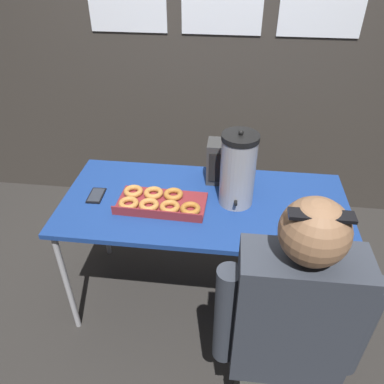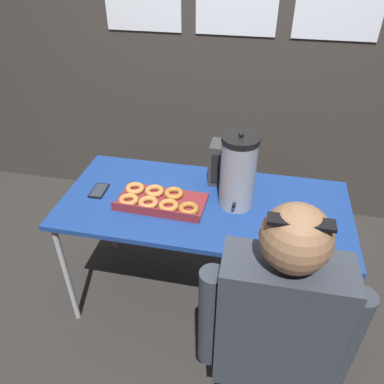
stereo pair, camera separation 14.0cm
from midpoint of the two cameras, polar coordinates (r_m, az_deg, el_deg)
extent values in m
plane|color=#2D2B28|center=(2.57, -0.07, -15.47)|extent=(12.00, 12.00, 0.00)
cube|color=#38332D|center=(2.82, 2.98, 23.62)|extent=(6.00, 0.10, 2.83)
cube|color=navy|center=(2.03, -0.08, -1.88)|extent=(1.55, 0.72, 0.03)
cylinder|color=#ADADB2|center=(2.27, -20.25, -13.08)|extent=(0.03, 0.03, 0.75)
cylinder|color=#ADADB2|center=(2.14, 19.49, -16.69)|extent=(0.03, 0.03, 0.75)
cylinder|color=#ADADB2|center=(2.68, -14.93, -3.18)|extent=(0.03, 0.03, 0.75)
cylinder|color=#ADADB2|center=(2.57, 17.26, -5.57)|extent=(0.03, 0.03, 0.75)
cube|color=maroon|center=(2.02, -6.64, -1.76)|extent=(0.48, 0.26, 0.02)
cube|color=maroon|center=(1.91, -7.57, -3.29)|extent=(0.47, 0.02, 0.04)
torus|color=#C07E3C|center=(2.01, -11.62, -1.74)|extent=(0.14, 0.14, 0.03)
torus|color=#C3803E|center=(1.98, -8.61, -2.01)|extent=(0.12, 0.12, 0.03)
torus|color=#BC7937|center=(1.95, -5.47, -2.32)|extent=(0.14, 0.14, 0.03)
torus|color=#AE6B29|center=(1.93, -2.33, -2.62)|extent=(0.11, 0.11, 0.03)
torus|color=#C27F3D|center=(2.09, -10.83, 0.07)|extent=(0.11, 0.11, 0.03)
torus|color=#C07E3C|center=(2.06, -7.84, -0.19)|extent=(0.13, 0.13, 0.03)
torus|color=#B2702E|center=(2.04, -4.83, -0.39)|extent=(0.12, 0.12, 0.03)
cylinder|color=#939399|center=(1.93, 4.92, 2.96)|extent=(0.18, 0.18, 0.37)
cylinder|color=black|center=(1.83, 5.23, 8.26)|extent=(0.19, 0.19, 0.03)
sphere|color=black|center=(1.82, 5.28, 8.96)|extent=(0.03, 0.03, 0.03)
cylinder|color=black|center=(1.92, 4.60, -1.58)|extent=(0.02, 0.05, 0.02)
cube|color=black|center=(2.15, -16.20, -0.57)|extent=(0.08, 0.14, 0.01)
cube|color=#2D333D|center=(2.15, -16.23, -0.45)|extent=(0.07, 0.12, 0.00)
cube|color=#333333|center=(2.14, 2.77, 4.58)|extent=(0.17, 0.14, 0.25)
cube|color=black|center=(2.08, 2.62, 3.57)|extent=(0.14, 0.01, 0.18)
cube|color=#333842|center=(1.53, 12.50, -18.16)|extent=(0.45, 0.21, 0.63)
sphere|color=#8E6647|center=(1.22, 15.06, -5.97)|extent=(0.23, 0.23, 0.23)
cube|color=black|center=(1.14, 15.88, -3.55)|extent=(0.20, 0.05, 0.01)
cylinder|color=#333842|center=(1.61, 21.74, -18.78)|extent=(0.10, 0.10, 0.51)
cylinder|color=#333842|center=(1.54, 2.55, -18.43)|extent=(0.10, 0.10, 0.51)
camera|label=1|loc=(0.07, -92.01, -1.43)|focal=35.00mm
camera|label=2|loc=(0.07, 87.99, 1.43)|focal=35.00mm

